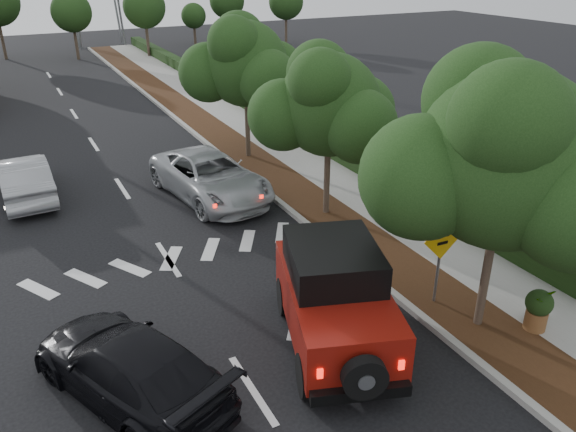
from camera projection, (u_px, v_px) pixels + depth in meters
ground at (252, 390)px, 11.39m from camera, size 120.00×120.00×0.00m
curb at (236, 167)px, 22.90m from camera, size 0.20×70.00×0.15m
planting_strip at (258, 164)px, 23.32m from camera, size 1.80×70.00×0.12m
sidewalk at (298, 157)px, 24.11m from camera, size 2.00×70.00×0.12m
hedge at (327, 144)px, 24.54m from camera, size 0.80×70.00×0.80m
transmission_tower at (102, 46)px, 52.44m from camera, size 7.00×4.00×28.00m
street_tree_near at (477, 326)px, 13.30m from camera, size 3.80×3.80×5.92m
street_tree_mid at (326, 215)px, 18.93m from camera, size 3.20×3.20×5.32m
street_tree_far at (249, 158)px, 24.15m from camera, size 3.40×3.40×5.62m
red_jeep at (333, 294)px, 12.38m from camera, size 3.28×4.83×2.37m
silver_suv_ahead at (210, 177)px, 19.97m from camera, size 3.39×5.96×1.57m
black_suv_oncoming at (129, 366)px, 10.97m from camera, size 3.74×5.24×1.41m
silver_sedan_oncoming at (24, 178)px, 19.89m from camera, size 1.78×4.70×1.53m
speed_hump_sign at (441, 249)px, 13.43m from camera, size 1.08×0.11×2.30m
terracotta_planter at (539, 306)px, 12.79m from camera, size 0.62×0.62×1.08m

